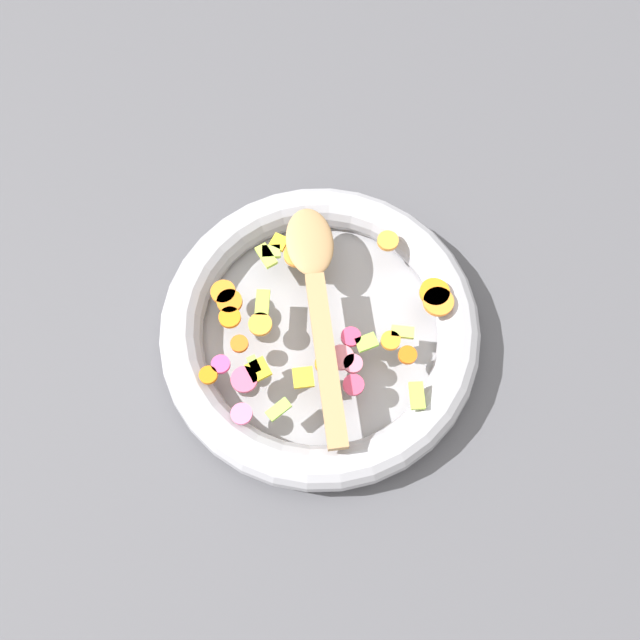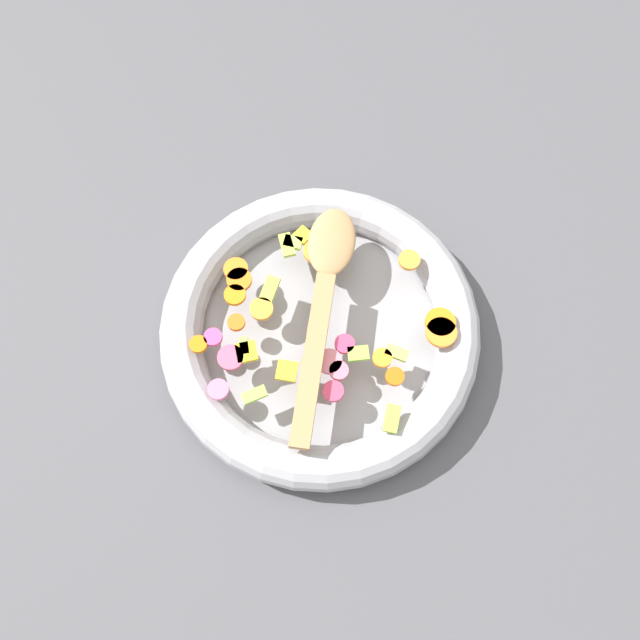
% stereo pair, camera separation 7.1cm
% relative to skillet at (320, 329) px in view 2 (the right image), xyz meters
% --- Properties ---
extents(ground_plane, '(4.00, 4.00, 0.00)m').
position_rel_skillet_xyz_m(ground_plane, '(0.00, 0.00, -0.02)').
color(ground_plane, '#4C4C51').
extents(skillet, '(0.38, 0.38, 0.05)m').
position_rel_skillet_xyz_m(skillet, '(0.00, 0.00, 0.00)').
color(skillet, gray).
rests_on(skillet, ground_plane).
extents(chopped_vegetables, '(0.31, 0.26, 0.01)m').
position_rel_skillet_xyz_m(chopped_vegetables, '(0.01, 0.01, 0.03)').
color(chopped_vegetables, orange).
rests_on(chopped_vegetables, skillet).
extents(wooden_spoon, '(0.09, 0.29, 0.01)m').
position_rel_skillet_xyz_m(wooden_spoon, '(-0.01, -0.03, 0.04)').
color(wooden_spoon, '#A87F51').
rests_on(wooden_spoon, chopped_vegetables).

